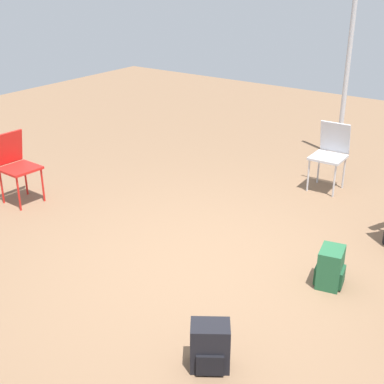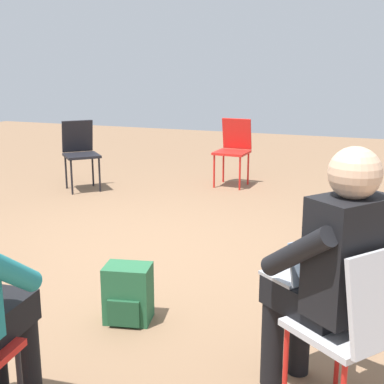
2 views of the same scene
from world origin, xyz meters
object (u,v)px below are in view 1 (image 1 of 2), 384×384
(chair_east, at_px, (331,151))
(backpack_near_laptop_user, at_px, (330,269))
(backpack_by_empty_chair, at_px, (210,348))
(chair_north, at_px, (16,162))

(chair_east, bearing_deg, backpack_near_laptop_user, 111.46)
(chair_east, height_order, backpack_near_laptop_user, chair_east)
(chair_east, distance_m, backpack_by_empty_chair, 3.72)
(chair_north, bearing_deg, backpack_near_laptop_user, 99.31)
(chair_north, relative_size, backpack_by_empty_chair, 2.36)
(chair_north, height_order, chair_east, same)
(backpack_by_empty_chair, bearing_deg, chair_north, 72.99)
(backpack_near_laptop_user, xyz_separation_m, backpack_by_empty_chair, (-1.51, 0.28, 0.00))
(chair_east, bearing_deg, chair_north, 40.17)
(chair_east, bearing_deg, backpack_by_empty_chair, 98.20)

